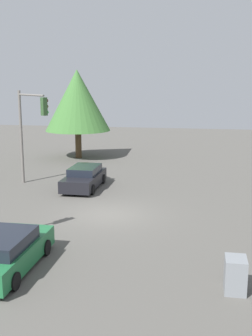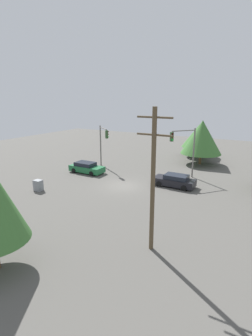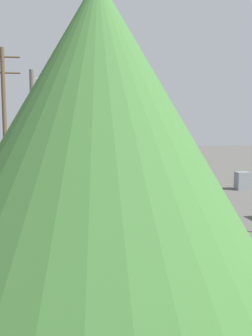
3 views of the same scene
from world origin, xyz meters
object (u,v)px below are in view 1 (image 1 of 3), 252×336
Objects in this scene: traffic_signal_main at (30,122)px; electrical_cabinet at (235,275)px; sedan_dark at (84,178)px; sedan_green at (6,252)px.

electrical_cabinet is (11.88, 11.75, -3.53)m from traffic_signal_main.
electrical_cabinet is (12.00, 8.37, -0.09)m from sedan_dark.
sedan_dark is at bearing -145.10° from electrical_cabinet.
sedan_green is at bearing -91.45° from electrical_cabinet.
sedan_dark is 3.96× the size of electrical_cabinet.
traffic_signal_main reaches higher than electrical_cabinet.
sedan_dark is 14.63m from electrical_cabinet.
sedan_dark is at bearing 41.33° from traffic_signal_main.
traffic_signal_main is 17.08m from electrical_cabinet.
sedan_green is 0.76× the size of traffic_signal_main.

